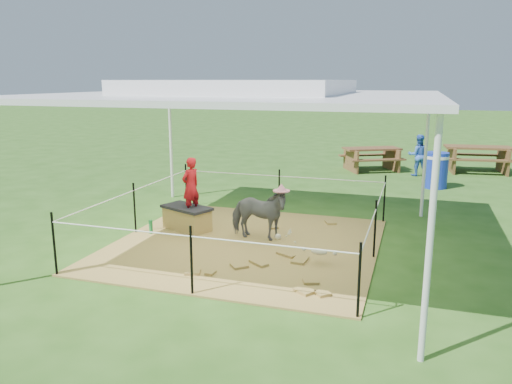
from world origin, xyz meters
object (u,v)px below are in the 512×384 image
(pony, at_px, (258,214))
(woman, at_px, (191,181))
(green_bottle, at_px, (151,227))
(picnic_table_near, at_px, (371,159))
(straw_bale, at_px, (187,219))
(picnic_table_far, at_px, (477,159))
(foal, at_px, (319,250))
(trash_barrel, at_px, (436,170))
(distant_person, at_px, (418,155))

(pony, bearing_deg, woman, 86.71)
(green_bottle, bearing_deg, picnic_table_near, 68.20)
(straw_bale, relative_size, woman, 0.83)
(picnic_table_far, bearing_deg, green_bottle, -131.68)
(green_bottle, relative_size, picnic_table_far, 0.13)
(pony, distance_m, foal, 1.60)
(woman, height_order, trash_barrel, woman)
(green_bottle, xyz_separation_m, pony, (2.07, 0.29, 0.35))
(straw_bale, xyz_separation_m, picnic_table_far, (6.06, 8.69, 0.18))
(picnic_table_near, height_order, distant_person, distant_person)
(woman, distance_m, trash_barrel, 7.40)
(picnic_table_near, distance_m, distant_person, 1.54)
(green_bottle, bearing_deg, straw_bale, 39.29)
(straw_bale, xyz_separation_m, green_bottle, (-0.55, -0.45, -0.08))
(trash_barrel, height_order, picnic_table_near, trash_barrel)
(straw_bale, height_order, picnic_table_far, picnic_table_far)
(picnic_table_far, bearing_deg, trash_barrel, -120.14)
(woman, xyz_separation_m, pony, (1.42, -0.16, -0.49))
(straw_bale, relative_size, distant_person, 0.73)
(distant_person, bearing_deg, straw_bale, 47.73)
(pony, height_order, picnic_table_far, pony)
(trash_barrel, distance_m, picnic_table_far, 3.23)
(foal, xyz_separation_m, trash_barrel, (1.91, 6.81, 0.24))
(trash_barrel, xyz_separation_m, picnic_table_far, (1.33, 2.94, -0.07))
(picnic_table_near, bearing_deg, woman, -136.54)
(woman, bearing_deg, picnic_table_far, 167.80)
(green_bottle, distance_m, foal, 3.42)
(straw_bale, distance_m, trash_barrel, 7.45)
(trash_barrel, bearing_deg, distant_person, 105.68)
(pony, xyz_separation_m, foal, (1.30, -0.89, -0.26))
(distant_person, bearing_deg, foal, 67.86)
(picnic_table_near, xyz_separation_m, picnic_table_far, (3.25, 0.75, 0.04))
(pony, bearing_deg, trash_barrel, -25.16)
(pony, xyz_separation_m, picnic_table_near, (1.29, 8.11, -0.14))
(green_bottle, height_order, picnic_table_near, picnic_table_near)
(woman, height_order, pony, woman)
(picnic_table_far, relative_size, distant_person, 1.57)
(foal, relative_size, trash_barrel, 0.82)
(pony, height_order, distant_person, distant_person)
(straw_bale, distance_m, picnic_table_far, 10.60)
(trash_barrel, bearing_deg, woman, -128.84)
(foal, bearing_deg, woman, 162.17)
(straw_bale, height_order, foal, foal)
(foal, distance_m, trash_barrel, 7.07)
(pony, bearing_deg, picnic_table_far, -23.81)
(foal, height_order, picnic_table_far, picnic_table_far)
(picnic_table_far, bearing_deg, straw_bale, -130.70)
(pony, relative_size, trash_barrel, 1.17)
(straw_bale, distance_m, green_bottle, 0.71)
(straw_bale, height_order, woman, woman)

